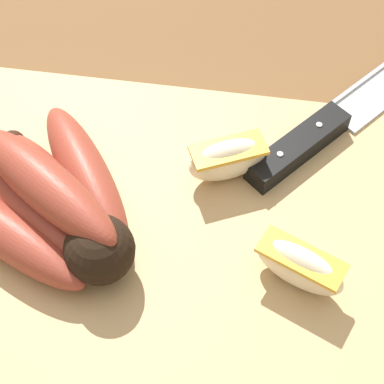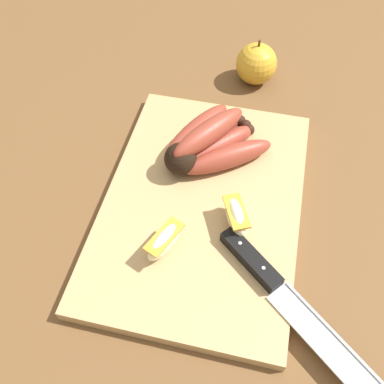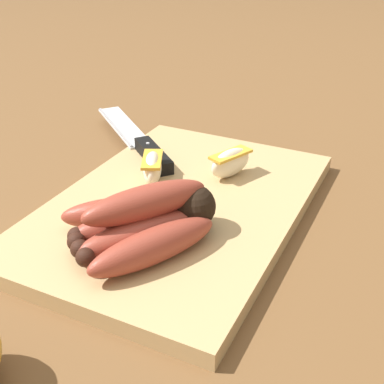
# 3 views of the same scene
# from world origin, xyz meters

# --- Properties ---
(ground_plane) EXTENTS (6.00, 6.00, 0.00)m
(ground_plane) POSITION_xyz_m (0.00, 0.00, 0.00)
(ground_plane) COLOR brown
(cutting_board) EXTENTS (0.41, 0.28, 0.02)m
(cutting_board) POSITION_xyz_m (0.02, 0.00, 0.01)
(cutting_board) COLOR tan
(cutting_board) RESTS_ON ground_plane
(banana_bunch) EXTENTS (0.17, 0.18, 0.07)m
(banana_bunch) POSITION_xyz_m (0.11, 0.01, 0.04)
(banana_bunch) COLOR black
(banana_bunch) RESTS_ON cutting_board
(chefs_knife) EXTENTS (0.20, 0.23, 0.02)m
(chefs_knife) POSITION_xyz_m (-0.10, -0.12, 0.03)
(chefs_knife) COLOR silver
(chefs_knife) RESTS_ON cutting_board
(apple_wedge_near) EXTENTS (0.07, 0.05, 0.04)m
(apple_wedge_near) POSITION_xyz_m (-0.01, -0.05, 0.04)
(apple_wedge_near) COLOR #F4E5C1
(apple_wedge_near) RESTS_ON cutting_board
(apple_wedge_middle) EXTENTS (0.07, 0.05, 0.04)m
(apple_wedge_middle) POSITION_xyz_m (-0.07, 0.03, 0.04)
(apple_wedge_middle) COLOR #F4E5C1
(apple_wedge_middle) RESTS_ON cutting_board
(whole_apple) EXTENTS (0.08, 0.08, 0.09)m
(whole_apple) POSITION_xyz_m (0.33, -0.03, 0.04)
(whole_apple) COLOR gold
(whole_apple) RESTS_ON ground_plane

